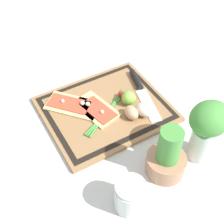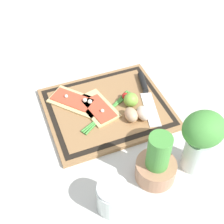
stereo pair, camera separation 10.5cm
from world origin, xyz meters
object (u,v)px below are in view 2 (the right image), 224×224
at_px(pizza_slice_far, 98,108).
at_px(egg_pink, 143,113).
at_px(herb_pot, 157,164).
at_px(cherry_tomato_red, 125,96).
at_px(knife, 145,90).
at_px(herb_glass, 201,138).
at_px(egg_brown, 131,115).
at_px(lime, 131,100).
at_px(sauce_jar, 112,198).
at_px(pizza_slice_near, 75,101).

height_order(pizza_slice_far, egg_pink, egg_pink).
bearing_deg(herb_pot, cherry_tomato_red, -97.42).
distance_m(knife, egg_pink, 0.13).
distance_m(knife, cherry_tomato_red, 0.08).
relative_size(pizza_slice_far, herb_glass, 0.83).
height_order(pizza_slice_far, egg_brown, egg_brown).
relative_size(lime, sauce_jar, 0.50).
xyz_separation_m(sauce_jar, herb_glass, (-0.27, -0.04, 0.09)).
bearing_deg(herb_glass, herb_pot, -3.41).
distance_m(herb_pot, sauce_jar, 0.16).
bearing_deg(herb_glass, pizza_slice_far, -58.31).
bearing_deg(herb_pot, pizza_slice_near, -70.02).
bearing_deg(cherry_tomato_red, knife, -173.89).
xyz_separation_m(cherry_tomato_red, herb_glass, (-0.08, 0.32, 0.10)).
xyz_separation_m(knife, egg_pink, (0.06, 0.12, 0.01)).
distance_m(cherry_tomato_red, sauce_jar, 0.41).
relative_size(egg_brown, cherry_tomato_red, 2.37).
bearing_deg(lime, cherry_tomato_red, -81.79).
bearing_deg(herb_glass, knife, -89.85).
relative_size(pizza_slice_near, pizza_slice_far, 1.12).
height_order(egg_brown, cherry_tomato_red, egg_brown).
bearing_deg(knife, herb_pot, 69.12).
distance_m(egg_pink, lime, 0.07).
relative_size(pizza_slice_far, herb_pot, 1.02).
bearing_deg(egg_brown, pizza_slice_near, -43.81).
bearing_deg(pizza_slice_near, lime, 154.48).
height_order(pizza_slice_far, herb_glass, herb_glass).
bearing_deg(knife, herb_glass, 90.15).
height_order(pizza_slice_near, egg_pink, egg_pink).
bearing_deg(sauce_jar, egg_pink, -129.93).
height_order(pizza_slice_far, sauce_jar, sauce_jar).
xyz_separation_m(herb_pot, sauce_jar, (0.15, 0.04, -0.02)).
bearing_deg(pizza_slice_far, lime, 167.32).
xyz_separation_m(egg_brown, sauce_jar, (0.17, 0.26, 0.01)).
relative_size(knife, cherry_tomato_red, 10.44).
relative_size(egg_pink, cherry_tomato_red, 2.37).
distance_m(cherry_tomato_red, herb_pot, 0.32).
relative_size(pizza_slice_near, egg_pink, 3.38).
distance_m(egg_brown, sauce_jar, 0.31).
xyz_separation_m(pizza_slice_far, herb_pot, (-0.07, 0.30, 0.04)).
height_order(cherry_tomato_red, herb_pot, herb_pot).
xyz_separation_m(knife, herb_glass, (-0.00, 0.33, 0.10)).
xyz_separation_m(pizza_slice_near, sauce_jar, (0.02, 0.41, 0.02)).
xyz_separation_m(lime, herb_pot, (0.05, 0.28, 0.02)).
bearing_deg(egg_pink, herb_glass, 106.51).
bearing_deg(herb_pot, egg_pink, -106.09).
distance_m(sauce_jar, herb_glass, 0.29).
relative_size(egg_pink, lime, 1.19).
relative_size(lime, herb_glass, 0.23).
relative_size(egg_brown, herb_glass, 0.27).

